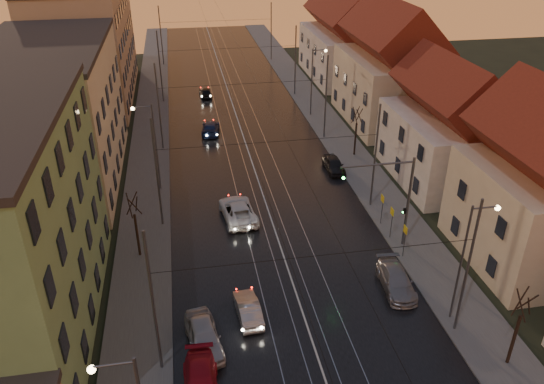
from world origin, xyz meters
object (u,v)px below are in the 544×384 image
street_lamp_3 (314,75)px  parked_left_3 (204,336)px  driving_car_3 (210,128)px  driving_car_1 (248,309)px  street_lamp_1 (468,252)px  traffic_light_mast (396,192)px  driving_car_2 (238,210)px  parked_left_2 (201,383)px  driving_car_4 (205,92)px  street_lamp_2 (151,139)px  parked_right_1 (396,281)px  parked_right_2 (334,165)px

street_lamp_3 → parked_left_3: 39.07m
driving_car_3 → driving_car_1: bearing=97.4°
street_lamp_1 → traffic_light_mast: street_lamp_1 is taller
driving_car_2 → driving_car_3: bearing=-92.9°
parked_left_2 → parked_left_3: size_ratio=1.01×
driving_car_2 → driving_car_4: size_ratio=1.48×
street_lamp_2 → parked_left_2: (2.53, -22.95, -4.24)m
street_lamp_2 → driving_car_3: (5.67, 12.45, -4.24)m
driving_car_3 → driving_car_4: driving_car_3 is taller
street_lamp_1 → street_lamp_2: (-18.21, 20.00, 0.00)m
street_lamp_1 → parked_right_1: 5.92m
parked_right_1 → street_lamp_3: bearing=90.4°
parked_right_1 → street_lamp_1: bearing=-47.7°
street_lamp_1 → driving_car_2: size_ratio=1.50×
driving_car_3 → parked_left_3: size_ratio=1.01×
parked_left_3 → parked_right_1: (12.78, 3.00, -0.09)m
street_lamp_3 → driving_car_4: size_ratio=2.22×
street_lamp_1 → driving_car_1: 13.39m
driving_car_3 → parked_left_3: bearing=92.4°
street_lamp_3 → driving_car_1: (-12.49, -33.69, -4.26)m
street_lamp_1 → parked_left_2: 16.51m
street_lamp_1 → driving_car_2: bearing=129.9°
driving_car_2 → parked_right_2: size_ratio=1.36×
driving_car_1 → parked_left_3: 3.47m
driving_car_1 → parked_right_1: (9.96, 0.98, 0.04)m
parked_left_2 → parked_right_1: (13.16, 6.24, 0.01)m
driving_car_4 → parked_right_2: size_ratio=0.92×
driving_car_3 → street_lamp_1: bearing=118.5°
street_lamp_3 → parked_right_1: size_ratio=1.76×
street_lamp_1 → parked_right_1: (-2.52, 3.29, -4.23)m
driving_car_2 → parked_left_2: bearing=71.2°
traffic_light_mast → driving_car_1: size_ratio=1.91×
street_lamp_1 → parked_right_2: street_lamp_1 is taller
parked_left_3 → driving_car_3: bearing=77.3°
driving_car_3 → parked_right_1: parked_right_1 is taller
driving_car_3 → parked_left_2: size_ratio=1.00×
driving_car_1 → parked_left_2: 6.16m
street_lamp_2 → parked_right_2: size_ratio=2.05×
street_lamp_3 → parked_left_2: 42.20m
driving_car_3 → driving_car_4: bearing=-84.0°
street_lamp_3 → driving_car_3: street_lamp_3 is taller
street_lamp_1 → street_lamp_3: bearing=90.0°
parked_right_1 → parked_left_2: bearing=-149.8°
street_lamp_1 → parked_right_2: bearing=94.7°
traffic_light_mast → driving_car_2: (-10.58, 5.99, -3.86)m
parked_right_1 → parked_left_3: bearing=-162.0°
driving_car_1 → parked_right_2: size_ratio=0.96×
parked_left_2 → parked_left_3: 3.27m
driving_car_4 → parked_right_1: 43.05m
driving_car_2 → parked_right_1: 14.09m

